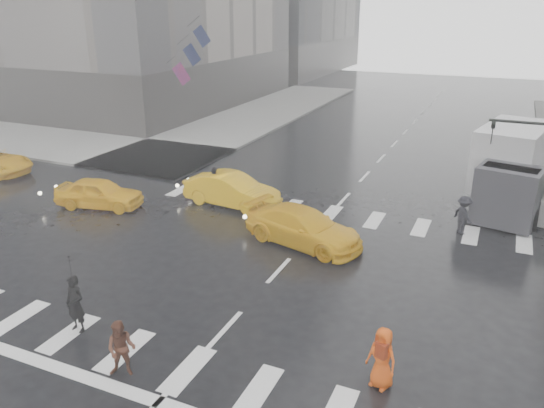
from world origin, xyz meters
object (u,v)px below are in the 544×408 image
at_px(taxi_front, 99,193).
at_px(taxi_mid, 232,190).
at_px(pedestrian_orange, 382,358).
at_px(box_truck, 510,166).
at_px(pedestrian_brown, 121,349).

xyz_separation_m(taxi_front, taxi_mid, (5.53, 2.65, 0.07)).
relative_size(taxi_front, taxi_mid, 0.88).
bearing_deg(pedestrian_orange, taxi_front, 175.63).
relative_size(pedestrian_orange, box_truck, 0.24).
bearing_deg(pedestrian_brown, taxi_mid, 83.16).
height_order(pedestrian_orange, taxi_mid, pedestrian_orange).
height_order(pedestrian_brown, taxi_mid, pedestrian_brown).
xyz_separation_m(pedestrian_brown, taxi_front, (-8.71, 9.24, -0.09)).
relative_size(pedestrian_brown, taxi_front, 0.39).
xyz_separation_m(taxi_front, box_truck, (17.25, 7.75, 1.25)).
distance_m(pedestrian_brown, taxi_mid, 12.31).
bearing_deg(taxi_mid, pedestrian_brown, -158.99).
relative_size(pedestrian_orange, taxi_mid, 0.35).
bearing_deg(box_truck, taxi_front, -144.01).
height_order(taxi_front, taxi_mid, taxi_mid).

